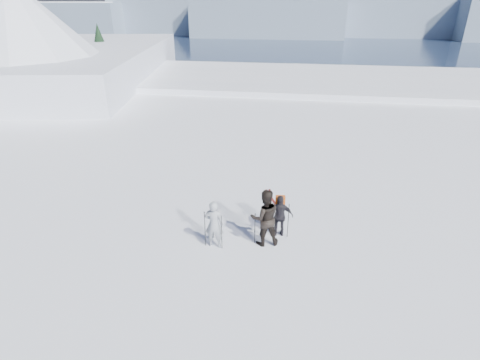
# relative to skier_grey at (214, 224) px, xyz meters

# --- Properties ---
(lake_basin) EXTENTS (820.00, 820.00, 71.62)m
(lake_basin) POSITION_rel_skier_grey_xyz_m (3.12, 28.79, -7.35)
(lake_basin) COLOR white
(lake_basin) RESTS_ON ground
(far_mountain_range) EXTENTS (770.00, 110.00, 53.00)m
(far_mountain_range) POSITION_rel_skier_grey_xyz_m (32.72, 453.58, -8.04)
(far_mountain_range) COLOR slate
(far_mountain_range) RESTS_ON ground
(near_ridge) EXTENTS (31.37, 35.68, 25.62)m
(near_ridge) POSITION_rel_skier_grey_xyz_m (-23.43, 27.98, -4.36)
(near_ridge) COLOR white
(near_ridge) RESTS_ON ground
(skier_grey) EXTENTS (0.64, 0.43, 1.69)m
(skier_grey) POSITION_rel_skier_grey_xyz_m (0.00, 0.00, 0.00)
(skier_grey) COLOR #9399A1
(skier_grey) RESTS_ON ground
(skier_dark) EXTENTS (1.15, 1.00, 2.00)m
(skier_dark) POSITION_rel_skier_grey_xyz_m (1.61, 0.42, 0.15)
(skier_dark) COLOR black
(skier_dark) RESTS_ON ground
(skier_pack) EXTENTS (0.93, 0.47, 1.53)m
(skier_pack) POSITION_rel_skier_grey_xyz_m (2.09, 0.99, -0.08)
(skier_pack) COLOR black
(skier_pack) RESTS_ON ground
(backpack) EXTENTS (0.35, 0.22, 0.44)m
(backpack) POSITION_rel_skier_grey_xyz_m (2.06, 1.24, 0.91)
(backpack) COLOR #DA5814
(backpack) RESTS_ON skier_pack
(ski_poles) EXTENTS (2.70, 1.03, 1.32)m
(ski_poles) POSITION_rel_skier_grey_xyz_m (1.23, 0.40, -0.22)
(ski_poles) COLOR black
(ski_poles) RESTS_ON ground
(skis_loose) EXTENTS (0.74, 1.70, 0.03)m
(skis_loose) POSITION_rel_skier_grey_xyz_m (1.57, 3.52, -0.83)
(skis_loose) COLOR black
(skis_loose) RESTS_ON ground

